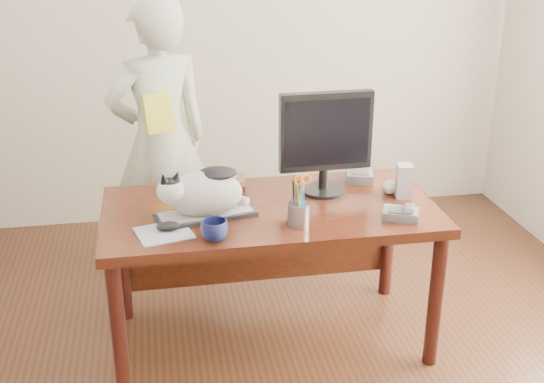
{
  "coord_description": "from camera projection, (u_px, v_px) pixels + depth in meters",
  "views": [
    {
      "loc": [
        -0.52,
        -2.36,
        2.07
      ],
      "look_at": [
        0.0,
        0.55,
        0.85
      ],
      "focal_mm": 45.0,
      "sensor_mm": 36.0,
      "label": 1
    }
  ],
  "objects": [
    {
      "name": "pen_cup",
      "position": [
        299.0,
        212.0,
        3.06
      ],
      "size": [
        0.11,
        0.11,
        0.25
      ],
      "rotation": [
        0.0,
        0.0,
        0.21
      ],
      "color": "gray",
      "rests_on": "desk"
    },
    {
      "name": "baseball",
      "position": [
        389.0,
        187.0,
        3.42
      ],
      "size": [
        0.07,
        0.07,
        0.07
      ],
      "rotation": [
        0.0,
        0.0,
        -0.24
      ],
      "color": "white",
      "rests_on": "desk"
    },
    {
      "name": "calculator",
      "position": [
        359.0,
        175.0,
        3.61
      ],
      "size": [
        0.18,
        0.21,
        0.05
      ],
      "rotation": [
        0.0,
        0.0,
        -0.25
      ],
      "color": "#5F5F63",
      "rests_on": "desk"
    },
    {
      "name": "desk",
      "position": [
        267.0,
        228.0,
        3.41
      ],
      "size": [
        1.6,
        0.8,
        0.75
      ],
      "color": "black",
      "rests_on": "ground"
    },
    {
      "name": "mouse",
      "position": [
        168.0,
        226.0,
        3.02
      ],
      "size": [
        0.12,
        0.09,
        0.04
      ],
      "rotation": [
        0.0,
        0.0,
        0.25
      ],
      "color": "black",
      "rests_on": "mousepad"
    },
    {
      "name": "held_book",
      "position": [
        158.0,
        113.0,
        3.71
      ],
      "size": [
        0.18,
        0.14,
        0.22
      ],
      "rotation": [
        0.0,
        0.0,
        0.33
      ],
      "color": "gold",
      "rests_on": "person"
    },
    {
      "name": "keyboard",
      "position": [
        206.0,
        215.0,
        3.16
      ],
      "size": [
        0.49,
        0.26,
        0.03
      ],
      "rotation": [
        0.0,
        0.0,
        0.21
      ],
      "color": "black",
      "rests_on": "desk"
    },
    {
      "name": "room",
      "position": [
        298.0,
        122.0,
        2.5
      ],
      "size": [
        4.5,
        4.5,
        4.5
      ],
      "color": "black",
      "rests_on": "ground"
    },
    {
      "name": "mousepad",
      "position": [
        164.0,
        233.0,
        3.01
      ],
      "size": [
        0.28,
        0.26,
        0.01
      ],
      "rotation": [
        0.0,
        0.0,
        0.25
      ],
      "color": "#B2B7BE",
      "rests_on": "desk"
    },
    {
      "name": "phone",
      "position": [
        402.0,
        213.0,
        3.15
      ],
      "size": [
        0.2,
        0.17,
        0.07
      ],
      "rotation": [
        0.0,
        0.0,
        -0.41
      ],
      "color": "#5F5F63",
      "rests_on": "desk"
    },
    {
      "name": "cat",
      "position": [
        202.0,
        192.0,
        3.11
      ],
      "size": [
        0.45,
        0.29,
        0.26
      ],
      "rotation": [
        0.0,
        0.0,
        0.21
      ],
      "color": "silver",
      "rests_on": "keyboard"
    },
    {
      "name": "book_stack",
      "position": [
        226.0,
        182.0,
        3.5
      ],
      "size": [
        0.22,
        0.18,
        0.07
      ],
      "rotation": [
        0.0,
        0.0,
        -0.18
      ],
      "color": "#4B1614",
      "rests_on": "desk"
    },
    {
      "name": "monitor",
      "position": [
        326.0,
        138.0,
        3.33
      ],
      "size": [
        0.46,
        0.23,
        0.52
      ],
      "rotation": [
        0.0,
        0.0,
        0.02
      ],
      "color": "black",
      "rests_on": "desk"
    },
    {
      "name": "speaker",
      "position": [
        404.0,
        181.0,
        3.36
      ],
      "size": [
        0.09,
        0.1,
        0.17
      ],
      "rotation": [
        0.0,
        0.0,
        -0.22
      ],
      "color": "#A5A5A8",
      "rests_on": "desk"
    },
    {
      "name": "person",
      "position": [
        160.0,
        141.0,
        3.95
      ],
      "size": [
        0.7,
        0.58,
        1.67
      ],
      "primitive_type": "imported",
      "rotation": [
        0.0,
        0.0,
        3.48
      ],
      "color": "white",
      "rests_on": "ground"
    },
    {
      "name": "coffee_mug",
      "position": [
        214.0,
        230.0,
        2.93
      ],
      "size": [
        0.17,
        0.17,
        0.09
      ],
      "primitive_type": "imported",
      "rotation": [
        0.0,
        0.0,
        0.87
      ],
      "color": "#0D1237",
      "rests_on": "desk"
    }
  ]
}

